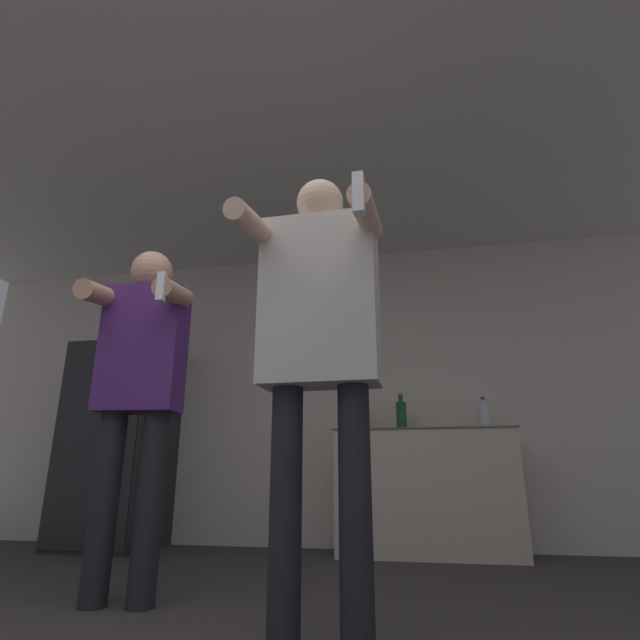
% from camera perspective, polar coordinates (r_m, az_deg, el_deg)
% --- Properties ---
extents(wall_back, '(7.00, 0.06, 2.55)m').
position_cam_1_polar(wall_back, '(4.45, 1.06, -8.15)').
color(wall_back, beige).
rests_on(wall_back, ground_plane).
extents(ceiling_slab, '(7.00, 3.71, 0.05)m').
position_cam_1_polar(ceiling_slab, '(3.45, -3.88, 18.32)').
color(ceiling_slab, silver).
rests_on(ceiling_slab, wall_back).
extents(refrigerator, '(0.74, 0.74, 1.64)m').
position_cam_1_polar(refrigerator, '(4.67, -21.95, -12.96)').
color(refrigerator, '#262628').
rests_on(refrigerator, ground_plane).
extents(counter, '(1.35, 0.55, 0.90)m').
position_cam_1_polar(counter, '(4.05, 12.03, -18.59)').
color(counter, '#BCB29E').
rests_on(counter, ground_plane).
extents(bottle_green_wine, '(0.08, 0.08, 0.31)m').
position_cam_1_polar(bottle_green_wine, '(4.10, 9.28, -10.63)').
color(bottle_green_wine, '#194723').
rests_on(bottle_green_wine, counter).
extents(bottle_brown_liquor, '(0.09, 0.09, 0.25)m').
position_cam_1_polar(bottle_brown_liquor, '(4.13, 18.27, -10.40)').
color(bottle_brown_liquor, silver).
rests_on(bottle_brown_liquor, counter).
extents(bottle_amber_bourbon, '(0.08, 0.08, 0.29)m').
position_cam_1_polar(bottle_amber_bourbon, '(4.12, 4.89, -11.07)').
color(bottle_amber_bourbon, maroon).
rests_on(bottle_amber_bourbon, counter).
extents(person_woman_foreground, '(0.51, 0.52, 1.72)m').
position_cam_1_polar(person_woman_foreground, '(1.86, -0.06, -1.74)').
color(person_woman_foreground, black).
rests_on(person_woman_foreground, ground_plane).
extents(person_man_side, '(0.52, 0.47, 1.73)m').
position_cam_1_polar(person_man_side, '(2.69, -19.92, -6.37)').
color(person_man_side, black).
rests_on(person_man_side, ground_plane).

